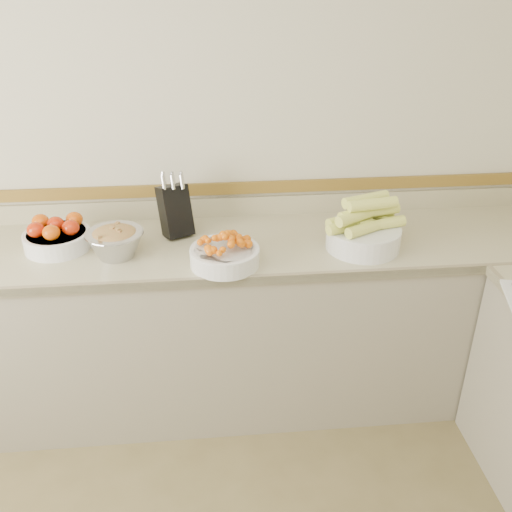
{
  "coord_description": "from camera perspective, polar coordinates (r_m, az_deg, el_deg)",
  "views": [
    {
      "loc": [
        0.15,
        -0.69,
        2.09
      ],
      "look_at": [
        0.35,
        1.35,
        1.0
      ],
      "focal_mm": 40.0,
      "sensor_mm": 36.0,
      "label": 1
    }
  ],
  "objects": [
    {
      "name": "back_wall",
      "position": [
        2.8,
        -8.6,
        11.37
      ],
      "size": [
        4.0,
        0.0,
        4.0
      ],
      "primitive_type": "plane",
      "rotation": [
        1.57,
        0.0,
        0.0
      ],
      "color": "beige",
      "rests_on": "ground_plane"
    },
    {
      "name": "counter_back",
      "position": [
        2.88,
        -7.64,
        -6.89
      ],
      "size": [
        4.0,
        0.65,
        1.08
      ],
      "color": "tan",
      "rests_on": "ground_plane"
    },
    {
      "name": "knife_block",
      "position": [
        2.71,
        -8.1,
        4.65
      ],
      "size": [
        0.18,
        0.2,
        0.31
      ],
      "color": "black",
      "rests_on": "counter_back"
    },
    {
      "name": "tomato_bowl",
      "position": [
        2.73,
        -19.3,
        1.91
      ],
      "size": [
        0.3,
        0.3,
        0.15
      ],
      "color": "white",
      "rests_on": "counter_back"
    },
    {
      "name": "cherry_tomato_bowl",
      "position": [
        2.44,
        -3.14,
        0.3
      ],
      "size": [
        0.3,
        0.3,
        0.16
      ],
      "color": "white",
      "rests_on": "counter_back"
    },
    {
      "name": "corn_bowl",
      "position": [
        2.61,
        10.71,
        2.56
      ],
      "size": [
        0.37,
        0.34,
        0.25
      ],
      "color": "white",
      "rests_on": "counter_back"
    },
    {
      "name": "rhubarb_bowl",
      "position": [
        2.57,
        -13.9,
        1.46
      ],
      "size": [
        0.26,
        0.26,
        0.15
      ],
      "color": "#B2B2BA",
      "rests_on": "counter_back"
    }
  ]
}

